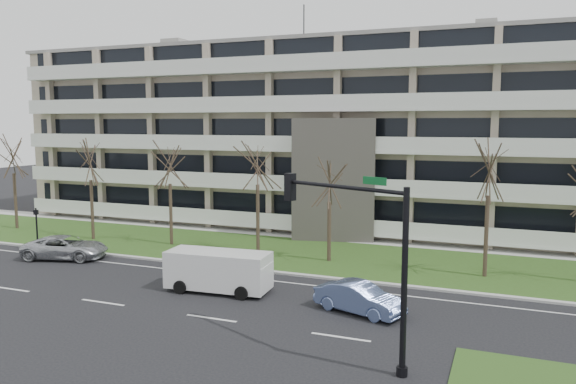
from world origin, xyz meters
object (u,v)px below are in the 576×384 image
at_px(blue_sedan, 359,298).
at_px(white_van, 220,268).
at_px(pedestrian_signal, 37,223).
at_px(traffic_signal, 360,242).
at_px(silver_pickup, 66,247).

height_order(blue_sedan, white_van, white_van).
xyz_separation_m(blue_sedan, white_van, (-7.54, 0.55, 0.55)).
bearing_deg(pedestrian_signal, traffic_signal, -39.88).
height_order(blue_sedan, traffic_signal, traffic_signal).
relative_size(white_van, traffic_signal, 0.81).
bearing_deg(silver_pickup, pedestrian_signal, 56.23).
distance_m(blue_sedan, traffic_signal, 6.36).
xyz_separation_m(white_van, traffic_signal, (8.80, -5.56, 3.16)).
bearing_deg(silver_pickup, white_van, -117.19).
distance_m(silver_pickup, traffic_signal, 23.17).
distance_m(silver_pickup, white_van, 12.86).
distance_m(white_van, traffic_signal, 10.88).
bearing_deg(pedestrian_signal, silver_pickup, -37.53).
bearing_deg(blue_sedan, traffic_signal, -147.72).
bearing_deg(white_van, blue_sedan, -8.32).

